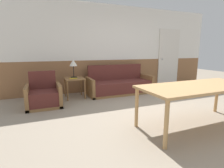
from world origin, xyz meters
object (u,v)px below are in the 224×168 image
(couch, at_px, (119,85))
(armchair, at_px, (44,96))
(dining_table, at_px, (199,89))
(side_table, at_px, (74,82))
(table_lamp, at_px, (73,64))

(couch, xyz_separation_m, armchair, (-2.18, -0.47, -0.01))
(couch, relative_size, armchair, 2.43)
(armchair, bearing_deg, couch, 5.40)
(couch, distance_m, dining_table, 2.70)
(side_table, relative_size, table_lamp, 1.11)
(table_lamp, bearing_deg, armchair, -145.50)
(couch, bearing_deg, side_table, 179.78)
(couch, bearing_deg, dining_table, -84.75)
(table_lamp, bearing_deg, couch, -4.07)
(armchair, relative_size, table_lamp, 1.61)
(side_table, distance_m, table_lamp, 0.49)
(couch, height_order, side_table, couch)
(side_table, xyz_separation_m, table_lamp, (0.00, 0.09, 0.48))
(couch, distance_m, table_lamp, 1.52)
(armchair, relative_size, side_table, 1.45)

